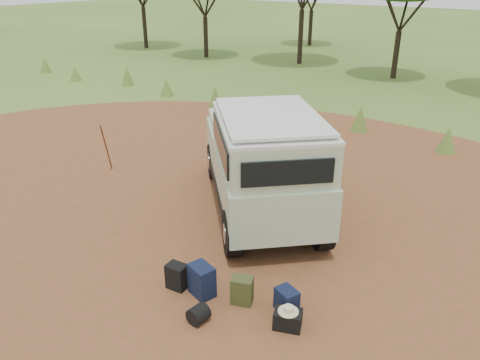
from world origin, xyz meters
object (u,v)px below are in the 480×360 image
Objects in this scene: safari_vehicle at (262,162)px; backpack_navy at (202,281)px; walking_staff at (106,148)px; backpack_black at (177,276)px; backpack_olive at (242,291)px; hard_case at (288,319)px; duffel_navy at (287,300)px.

safari_vehicle reaches higher than backpack_navy.
backpack_black is (5.09, -2.75, -0.49)m from walking_staff.
backpack_olive is (6.26, -2.42, -0.48)m from walking_staff.
safari_vehicle is 8.90× the size of backpack_navy.
walking_staff is 3.22× the size of backpack_black.
backpack_navy is at bearing -28.55° from safari_vehicle.
safari_vehicle is 11.92× the size of hard_case.
walking_staff reaches higher than duffel_navy.
safari_vehicle is 12.52× the size of duffel_navy.
backpack_black is 2.12m from hard_case.
hard_case is at bearing -25.76° from backpack_olive.
backpack_navy is (0.87, -3.22, -0.94)m from safari_vehicle.
hard_case is (2.11, 0.26, -0.09)m from backpack_black.
walking_staff is at bearing -175.31° from duffel_navy.
backpack_black is (0.39, -3.32, -0.99)m from safari_vehicle.
hard_case is at bearing -4.53° from safari_vehicle.
duffel_navy is at bearing 102.19° from hard_case.
walking_staff is 7.64m from hard_case.
backpack_black is at bearing -150.72° from backpack_navy.
backpack_olive is 1.20× the size of duffel_navy.
safari_vehicle is 3.51m from backpack_olive.
walking_staff reaches higher than hard_case.
backpack_olive reaches higher than duffel_navy.
backpack_navy is (0.48, 0.11, 0.05)m from backpack_black.
backpack_navy reaches higher than backpack_olive.
backpack_navy is 1.49m from duffel_navy.
backpack_olive reaches higher than backpack_black.
walking_staff is 2.65× the size of backpack_navy.
backpack_olive is at bearing 9.86° from backpack_black.
duffel_navy is (6.98, -2.16, -0.52)m from walking_staff.
safari_vehicle is at bearing 108.22° from hard_case.
walking_staff is 6.18m from backpack_navy.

